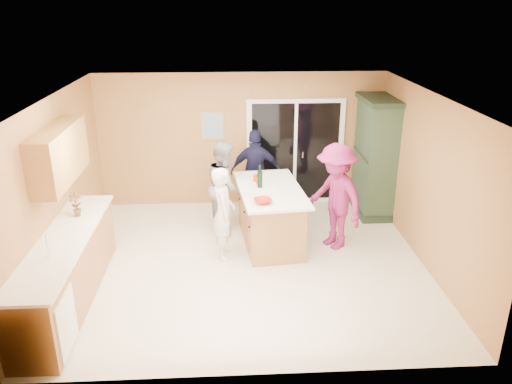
{
  "coord_description": "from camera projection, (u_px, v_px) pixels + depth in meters",
  "views": [
    {
      "loc": [
        -0.24,
        -6.89,
        3.88
      ],
      "look_at": [
        0.15,
        0.1,
        1.15
      ],
      "focal_mm": 35.0,
      "sensor_mm": 36.0,
      "label": 1
    }
  ],
  "objects": [
    {
      "name": "kitchen_island",
      "position": [
        270.0,
        217.0,
        8.34
      ],
      "size": [
        1.19,
        1.94,
        0.97
      ],
      "rotation": [
        0.0,
        0.0,
        0.1
      ],
      "color": "#A66B40",
      "rests_on": "floor"
    },
    {
      "name": "woman_grey",
      "position": [
        225.0,
        186.0,
        8.72
      ],
      "size": [
        0.62,
        0.79,
        1.61
      ],
      "primitive_type": "imported",
      "rotation": [
        0.0,
        0.0,
        1.58
      ],
      "color": "gray",
      "rests_on": "floor"
    },
    {
      "name": "framed_picture",
      "position": [
        213.0,
        126.0,
        9.52
      ],
      "size": [
        0.46,
        0.04,
        0.56
      ],
      "color": "#A88254",
      "rests_on": "wall_back"
    },
    {
      "name": "woman_white",
      "position": [
        223.0,
        213.0,
        7.76
      ],
      "size": [
        0.4,
        0.57,
        1.5
      ],
      "primitive_type": "imported",
      "rotation": [
        0.0,
        0.0,
        1.65
      ],
      "color": "silver",
      "rests_on": "floor"
    },
    {
      "name": "tumbler_far",
      "position": [
        258.0,
        181.0,
        8.33
      ],
      "size": [
        0.09,
        0.09,
        0.11
      ],
      "primitive_type": "cylinder",
      "rotation": [
        0.0,
        0.0,
        -0.18
      ],
      "color": "#B11F13",
      "rests_on": "kitchen_island"
    },
    {
      "name": "serving_bowl",
      "position": [
        263.0,
        201.0,
        7.56
      ],
      "size": [
        0.33,
        0.33,
        0.07
      ],
      "primitive_type": "imported",
      "rotation": [
        0.0,
        0.0,
        0.26
      ],
      "color": "#B11F13",
      "rests_on": "kitchen_island"
    },
    {
      "name": "left_cabinet_run",
      "position": [
        64.0,
        276.0,
        6.56
      ],
      "size": [
        0.65,
        3.05,
        1.24
      ],
      "color": "#A66B40",
      "rests_on": "floor"
    },
    {
      "name": "woman_magenta",
      "position": [
        336.0,
        197.0,
        8.05
      ],
      "size": [
        1.13,
        1.31,
        1.76
      ],
      "primitive_type": "imported",
      "rotation": [
        0.0,
        0.0,
        -1.05
      ],
      "color": "#992153",
      "rests_on": "floor"
    },
    {
      "name": "upper_cabinets",
      "position": [
        59.0,
        155.0,
        6.83
      ],
      "size": [
        0.35,
        1.6,
        0.75
      ],
      "primitive_type": "cube",
      "color": "#A66B40",
      "rests_on": "wall_left"
    },
    {
      "name": "wall_back",
      "position": [
        241.0,
        140.0,
        9.68
      ],
      "size": [
        5.5,
        0.1,
        2.6
      ],
      "primitive_type": "cube",
      "color": "tan",
      "rests_on": "ground"
    },
    {
      "name": "wall_left",
      "position": [
        57.0,
        189.0,
        7.22
      ],
      "size": [
        0.1,
        5.0,
        2.6
      ],
      "primitive_type": "cube",
      "color": "tan",
      "rests_on": "ground"
    },
    {
      "name": "green_hutch",
      "position": [
        375.0,
        158.0,
        9.33
      ],
      "size": [
        0.64,
        1.21,
        2.22
      ],
      "color": "#1E3121",
      "rests_on": "floor"
    },
    {
      "name": "wall_front",
      "position": [
        255.0,
        272.0,
        5.03
      ],
      "size": [
        5.5,
        0.1,
        2.6
      ],
      "primitive_type": "cube",
      "color": "tan",
      "rests_on": "ground"
    },
    {
      "name": "sliding_door",
      "position": [
        295.0,
        152.0,
        9.8
      ],
      "size": [
        1.9,
        0.07,
        2.1
      ],
      "color": "white",
      "rests_on": "floor"
    },
    {
      "name": "floor",
      "position": [
        247.0,
        263.0,
        7.83
      ],
      "size": [
        5.5,
        5.5,
        0.0
      ],
      "primitive_type": "plane",
      "color": "white",
      "rests_on": "ground"
    },
    {
      "name": "wall_right",
      "position": [
        429.0,
        182.0,
        7.5
      ],
      "size": [
        0.1,
        5.0,
        2.6
      ],
      "primitive_type": "cube",
      "color": "tan",
      "rests_on": "ground"
    },
    {
      "name": "woman_navy",
      "position": [
        256.0,
        172.0,
        9.42
      ],
      "size": [
        0.98,
        0.47,
        1.62
      ],
      "primitive_type": "imported",
      "rotation": [
        0.0,
        0.0,
        3.06
      ],
      "color": "#181836",
      "rests_on": "floor"
    },
    {
      "name": "tulip_vase",
      "position": [
        76.0,
        204.0,
        7.14
      ],
      "size": [
        0.2,
        0.14,
        0.36
      ],
      "primitive_type": "imported",
      "rotation": [
        0.0,
        0.0,
        -0.06
      ],
      "color": "#A7101D",
      "rests_on": "left_cabinet_run"
    },
    {
      "name": "ceiling",
      "position": [
        246.0,
        97.0,
        6.89
      ],
      "size": [
        5.5,
        5.0,
        0.1
      ],
      "primitive_type": "cube",
      "color": "white",
      "rests_on": "wall_back"
    },
    {
      "name": "white_plate",
      "position": [
        271.0,
        187.0,
        8.18
      ],
      "size": [
        0.29,
        0.29,
        0.02
      ],
      "primitive_type": "cylinder",
      "rotation": [
        0.0,
        0.0,
        -0.37
      ],
      "color": "white",
      "rests_on": "kitchen_island"
    },
    {
      "name": "wine_bottle",
      "position": [
        260.0,
        179.0,
        8.15
      ],
      "size": [
        0.09,
        0.09,
        0.38
      ],
      "rotation": [
        0.0,
        0.0,
        -0.2
      ],
      "color": "black",
      "rests_on": "kitchen_island"
    },
    {
      "name": "tumbler_near",
      "position": [
        256.0,
        178.0,
        8.46
      ],
      "size": [
        0.1,
        0.1,
        0.11
      ],
      "primitive_type": "cylinder",
      "rotation": [
        0.0,
        0.0,
        -0.33
      ],
      "color": "#B11F13",
      "rests_on": "kitchen_island"
    }
  ]
}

